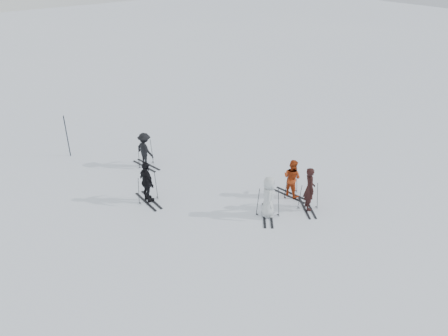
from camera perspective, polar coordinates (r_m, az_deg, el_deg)
name	(u,v)px	position (r m, az deg, el deg)	size (l,w,h in m)	color
ground	(239,198)	(18.08, 1.97, -3.97)	(120.00, 120.00, 0.00)	silver
skier_near_dark	(309,189)	(17.28, 11.10, -2.73)	(0.65, 0.43, 1.78)	black
skier_red	(292,178)	(18.08, 8.87, -1.35)	(0.78, 0.61, 1.61)	#A13512
skier_grey	(268,197)	(16.64, 5.83, -3.84)	(0.81, 0.53, 1.66)	silver
skier_uphill_left	(147,183)	(17.70, -10.03, -1.88)	(1.02, 0.43, 1.75)	black
skier_uphill_far	(145,150)	(20.57, -10.28, 2.32)	(1.05, 0.60, 1.63)	black
skis_near_dark	(309,196)	(17.44, 11.00, -3.61)	(0.84, 1.58, 1.15)	black
skis_red	(292,183)	(18.18, 8.82, -1.90)	(0.88, 1.66, 1.21)	black
skis_grey	(268,202)	(16.74, 5.80, -4.38)	(0.93, 1.76, 1.28)	black
skis_uphill_left	(147,188)	(17.82, -9.97, -2.54)	(0.93, 1.75, 1.28)	black
skis_uphill_far	(145,154)	(20.65, -10.24, 1.84)	(0.90, 1.70, 1.24)	black
piste_marker	(67,136)	(22.42, -19.82, 3.93)	(0.05, 0.05, 2.11)	black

